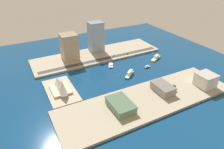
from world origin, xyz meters
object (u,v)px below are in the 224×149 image
(tower_tall_glass, at_px, (96,37))
(catamaran_blue, at_px, (111,65))
(ferry_yellow_fast, at_px, (156,58))
(traffic_light_waterfront, at_px, (101,59))
(patrol_launch_navy, at_px, (147,67))
(carpark_squat_concrete, at_px, (163,88))
(apartment_midrise_tan, at_px, (69,47))
(terminal_long_green, at_px, (121,105))
(opera_landmark, at_px, (61,86))
(ferry_green_doubledeck, at_px, (130,74))
(taxi_yellow_cab, at_px, (79,65))
(hatchback_blue, at_px, (97,61))
(pickup_red, at_px, (128,54))
(van_white, at_px, (113,55))
(hotel_broad_white, at_px, (206,80))

(tower_tall_glass, bearing_deg, catamaran_blue, 177.18)
(ferry_yellow_fast, xyz_separation_m, traffic_light_waterfront, (33.60, 95.40, 5.10))
(patrol_launch_navy, relative_size, ferry_yellow_fast, 0.44)
(carpark_squat_concrete, relative_size, apartment_midrise_tan, 0.70)
(terminal_long_green, height_order, opera_landmark, opera_landmark)
(ferry_green_doubledeck, bearing_deg, patrol_launch_navy, -78.08)
(taxi_yellow_cab, xyz_separation_m, hatchback_blue, (-1.00, -33.38, 0.06))
(catamaran_blue, height_order, pickup_red, pickup_red)
(carpark_squat_concrete, relative_size, tower_tall_glass, 0.57)
(catamaran_blue, xyz_separation_m, hatchback_blue, (21.64, 15.76, 2.81))
(ferry_green_doubledeck, xyz_separation_m, traffic_light_waterfront, (61.82, 20.76, 4.71))
(traffic_light_waterfront, bearing_deg, carpark_squat_concrete, -164.91)
(ferry_yellow_fast, distance_m, tower_tall_glass, 120.20)
(ferry_green_doubledeck, bearing_deg, ferry_yellow_fast, -69.29)
(patrol_launch_navy, xyz_separation_m, ferry_yellow_fast, (19.67, -34.13, 1.02))
(carpark_squat_concrete, bearing_deg, catamaran_blue, 12.65)
(pickup_red, bearing_deg, hatchback_blue, 90.56)
(ferry_yellow_fast, bearing_deg, taxi_yellow_cab, 74.48)
(terminal_long_green, distance_m, traffic_light_waterfront, 132.92)
(van_white, bearing_deg, ferry_yellow_fast, -123.06)
(carpark_squat_concrete, relative_size, hotel_broad_white, 1.30)
(taxi_yellow_cab, bearing_deg, apartment_midrise_tan, 8.87)
(apartment_midrise_tan, relative_size, pickup_red, 9.72)
(hotel_broad_white, bearing_deg, apartment_midrise_tan, 38.52)
(traffic_light_waterfront, xyz_separation_m, opera_landmark, (-57.67, 87.54, 2.42))
(catamaran_blue, bearing_deg, carpark_squat_concrete, -167.35)
(patrol_launch_navy, distance_m, terminal_long_green, 121.83)
(ferry_green_doubledeck, height_order, traffic_light_waterfront, traffic_light_waterfront)
(ferry_yellow_fast, distance_m, carpark_squat_concrete, 110.14)
(apartment_midrise_tan, bearing_deg, taxi_yellow_cab, -171.13)
(ferry_green_doubledeck, height_order, carpark_squat_concrete, carpark_squat_concrete)
(ferry_green_doubledeck, xyz_separation_m, hotel_broad_white, (-79.03, -75.34, 9.74))
(ferry_yellow_fast, height_order, opera_landmark, opera_landmark)
(taxi_yellow_cab, bearing_deg, carpark_squat_concrete, -150.42)
(patrol_launch_navy, bearing_deg, ferry_yellow_fast, -60.04)
(tower_tall_glass, bearing_deg, hotel_broad_white, -156.44)
(hotel_broad_white, bearing_deg, pickup_red, 15.03)
(ferry_yellow_fast, distance_m, van_white, 78.27)
(patrol_launch_navy, distance_m, ferry_green_doubledeck, 41.42)
(pickup_red, xyz_separation_m, opera_landmark, (-61.10, 144.90, 5.85))
(catamaran_blue, bearing_deg, ferry_green_doubledeck, -165.75)
(apartment_midrise_tan, xyz_separation_m, opera_landmark, (-93.07, 43.33, -16.16))
(catamaran_blue, xyz_separation_m, terminal_long_green, (-109.54, 44.28, 6.60))
(catamaran_blue, xyz_separation_m, apartment_midrise_tan, (54.24, 54.06, 24.76))
(terminal_long_green, bearing_deg, taxi_yellow_cab, 2.10)
(catamaran_blue, relative_size, terminal_long_green, 0.51)
(van_white, distance_m, pickup_red, 28.12)
(carpark_squat_concrete, xyz_separation_m, opera_landmark, (66.86, 121.12, 1.28))
(hotel_broad_white, bearing_deg, catamaran_blue, 35.26)
(hotel_broad_white, relative_size, tower_tall_glass, 0.44)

